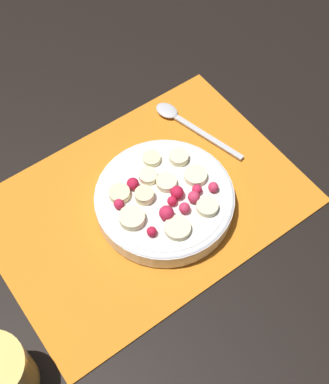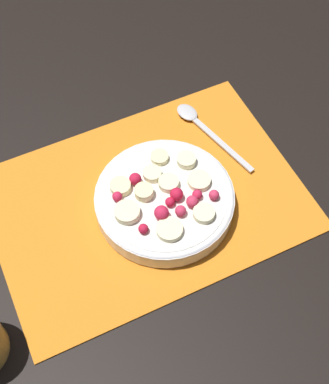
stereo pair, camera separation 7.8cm
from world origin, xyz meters
The scene contains 4 objects.
ground_plane centered at (0.00, 0.00, 0.00)m, with size 3.00×3.00×0.00m, color black.
placemat centered at (0.00, 0.00, 0.00)m, with size 0.47×0.33×0.01m.
fruit_bowl centered at (-0.02, 0.02, 0.03)m, with size 0.21×0.21×0.05m.
spoon centered at (-0.14, -0.10, 0.01)m, with size 0.06×0.18×0.01m.
Camera 1 is at (0.22, 0.36, 0.70)m, focal length 50.00 mm.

